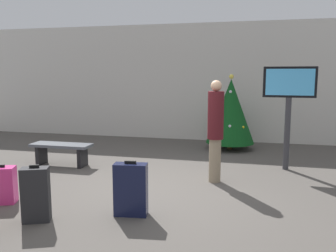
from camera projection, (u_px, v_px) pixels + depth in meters
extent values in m
plane|color=#514C47|center=(154.00, 190.00, 6.02)|extent=(16.00, 16.00, 0.00)
cube|color=beige|center=(198.00, 83.00, 10.51)|extent=(16.00, 0.20, 3.46)
cylinder|color=#4C3319|center=(230.00, 146.00, 9.34)|extent=(0.12, 0.12, 0.17)
cone|color=#0F4719|center=(231.00, 111.00, 9.20)|extent=(1.26, 1.26, 1.68)
sphere|color=#F2D84C|center=(231.00, 77.00, 9.07)|extent=(0.12, 0.12, 0.12)
sphere|color=red|center=(219.00, 116.00, 9.12)|extent=(0.08, 0.08, 0.08)
sphere|color=silver|center=(230.00, 126.00, 8.84)|extent=(0.08, 0.08, 0.08)
sphere|color=silver|center=(230.00, 92.00, 9.02)|extent=(0.08, 0.08, 0.08)
sphere|color=yellow|center=(243.00, 127.00, 8.92)|extent=(0.08, 0.08, 0.08)
sphere|color=red|center=(238.00, 108.00, 9.35)|extent=(0.08, 0.08, 0.08)
cylinder|color=#333338|center=(287.00, 134.00, 7.23)|extent=(0.12, 0.12, 1.50)
cube|color=black|center=(290.00, 82.00, 7.08)|extent=(1.04, 0.14, 0.62)
cube|color=#4CB2F2|center=(290.00, 82.00, 7.04)|extent=(0.93, 0.06, 0.53)
cube|color=#4C5159|center=(61.00, 145.00, 7.58)|extent=(1.32, 0.44, 0.06)
cube|color=black|center=(42.00, 155.00, 7.73)|extent=(0.08, 0.35, 0.42)
cube|color=black|center=(83.00, 157.00, 7.50)|extent=(0.08, 0.35, 0.42)
cylinder|color=gray|center=(215.00, 160.00, 6.43)|extent=(0.22, 0.22, 0.81)
cylinder|color=#4C1419|center=(216.00, 115.00, 6.31)|extent=(0.38, 0.38, 0.86)
sphere|color=tan|center=(216.00, 86.00, 6.23)|extent=(0.20, 0.20, 0.20)
cube|color=#141938|center=(131.00, 190.00, 4.89)|extent=(0.48, 0.26, 0.74)
cube|color=black|center=(130.00, 162.00, 4.83)|extent=(0.16, 0.05, 0.04)
cube|color=#232326|center=(36.00, 195.00, 4.68)|extent=(0.41, 0.33, 0.74)
cube|color=black|center=(34.00, 166.00, 4.63)|extent=(0.13, 0.08, 0.04)
cube|color=#E5388C|center=(1.00, 185.00, 5.36)|extent=(0.49, 0.37, 0.57)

